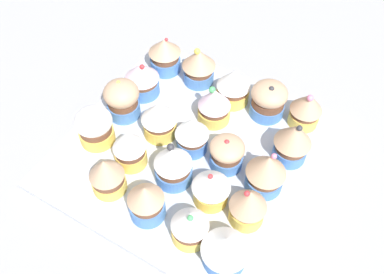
% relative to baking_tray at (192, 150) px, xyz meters
% --- Properties ---
extents(ground_plane, '(1.80, 1.80, 0.03)m').
position_rel_baking_tray_xyz_m(ground_plane, '(0.00, 0.00, -0.02)').
color(ground_plane, '#9E9EA3').
extents(baking_tray, '(0.41, 0.41, 0.01)m').
position_rel_baking_tray_xyz_m(baking_tray, '(0.00, 0.00, 0.00)').
color(baking_tray, silver).
rests_on(baking_tray, ground_plane).
extents(cupcake_0, '(0.07, 0.07, 0.07)m').
position_rel_baking_tray_xyz_m(cupcake_0, '(-0.15, -0.14, 0.04)').
color(cupcake_0, '#477AC6').
rests_on(cupcake_0, baking_tray).
extents(cupcake_1, '(0.06, 0.06, 0.08)m').
position_rel_baking_tray_xyz_m(cupcake_1, '(-0.07, -0.14, 0.04)').
color(cupcake_1, '#EFC651').
rests_on(cupcake_1, baking_tray).
extents(cupcake_2, '(0.06, 0.06, 0.08)m').
position_rel_baking_tray_xyz_m(cupcake_2, '(-0.01, -0.13, 0.05)').
color(cupcake_2, '#477AC6').
rests_on(cupcake_2, baking_tray).
extents(cupcake_3, '(0.06, 0.06, 0.08)m').
position_rel_baking_tray_xyz_m(cupcake_3, '(0.07, -0.15, 0.05)').
color(cupcake_3, '#477AC6').
rests_on(cupcake_3, baking_tray).
extents(cupcake_4, '(0.06, 0.06, 0.07)m').
position_rel_baking_tray_xyz_m(cupcake_4, '(0.15, -0.14, 0.04)').
color(cupcake_4, '#EFC651').
rests_on(cupcake_4, baking_tray).
extents(cupcake_5, '(0.05, 0.05, 0.07)m').
position_rel_baking_tray_xyz_m(cupcake_5, '(-0.14, -0.08, 0.04)').
color(cupcake_5, '#EFC651').
rests_on(cupcake_5, baking_tray).
extents(cupcake_6, '(0.06, 0.06, 0.07)m').
position_rel_baking_tray_xyz_m(cupcake_6, '(-0.07, -0.07, 0.04)').
color(cupcake_6, '#EFC651').
rests_on(cupcake_6, baking_tray).
extents(cupcake_7, '(0.06, 0.06, 0.06)m').
position_rel_baking_tray_xyz_m(cupcake_7, '(0.00, -0.06, 0.04)').
color(cupcake_7, '#477AC6').
rests_on(cupcake_7, baking_tray).
extents(cupcake_8, '(0.06, 0.06, 0.07)m').
position_rel_baking_tray_xyz_m(cupcake_8, '(0.14, -0.08, 0.04)').
color(cupcake_8, '#477AC6').
rests_on(cupcake_8, baking_tray).
extents(cupcake_9, '(0.05, 0.05, 0.07)m').
position_rel_baking_tray_xyz_m(cupcake_9, '(-0.14, -0.01, 0.04)').
color(cupcake_9, '#477AC6').
rests_on(cupcake_9, baking_tray).
extents(cupcake_10, '(0.06, 0.06, 0.08)m').
position_rel_baking_tray_xyz_m(cupcake_10, '(-0.07, -0.01, 0.04)').
color(cupcake_10, '#477AC6').
rests_on(cupcake_10, baking_tray).
extents(cupcake_11, '(0.06, 0.06, 0.07)m').
position_rel_baking_tray_xyz_m(cupcake_11, '(-0.00, -0.00, 0.04)').
color(cupcake_11, '#477AC6').
rests_on(cupcake_11, baking_tray).
extents(cupcake_12, '(0.06, 0.06, 0.08)m').
position_rel_baking_tray_xyz_m(cupcake_12, '(0.08, 0.00, 0.04)').
color(cupcake_12, '#EFC651').
rests_on(cupcake_12, baking_tray).
extents(cupcake_13, '(0.06, 0.06, 0.07)m').
position_rel_baking_tray_xyz_m(cupcake_13, '(0.13, -0.01, 0.04)').
color(cupcake_13, '#EFC651').
rests_on(cupcake_13, baking_tray).
extents(cupcake_14, '(0.05, 0.05, 0.07)m').
position_rel_baking_tray_xyz_m(cupcake_14, '(-0.13, 0.07, 0.04)').
color(cupcake_14, '#EFC651').
rests_on(cupcake_14, baking_tray).
extents(cupcake_15, '(0.05, 0.05, 0.08)m').
position_rel_baking_tray_xyz_m(cupcake_15, '(-0.07, 0.07, 0.04)').
color(cupcake_15, '#EFC651').
rests_on(cupcake_15, baking_tray).
extents(cupcake_16, '(0.06, 0.06, 0.07)m').
position_rel_baking_tray_xyz_m(cupcake_16, '(-0.00, 0.06, 0.04)').
color(cupcake_16, '#EFC651').
rests_on(cupcake_16, baking_tray).
extents(cupcake_17, '(0.06, 0.06, 0.08)m').
position_rel_baking_tray_xyz_m(cupcake_17, '(0.15, 0.07, 0.05)').
color(cupcake_17, '#477AC6').
rests_on(cupcake_17, baking_tray).
extents(cupcake_18, '(0.06, 0.06, 0.07)m').
position_rel_baking_tray_xyz_m(cupcake_18, '(-0.07, 0.15, 0.04)').
color(cupcake_18, '#EFC651').
rests_on(cupcake_18, baking_tray).
extents(cupcake_19, '(0.06, 0.06, 0.08)m').
position_rel_baking_tray_xyz_m(cupcake_19, '(0.01, 0.14, 0.04)').
color(cupcake_19, '#477AC6').
rests_on(cupcake_19, baking_tray).
extents(cupcake_20, '(0.06, 0.06, 0.07)m').
position_rel_baking_tray_xyz_m(cupcake_20, '(0.07, 0.15, 0.04)').
color(cupcake_20, '#477AC6').
rests_on(cupcake_20, baking_tray).
extents(cupcake_21, '(0.06, 0.06, 0.07)m').
position_rel_baking_tray_xyz_m(cupcake_21, '(0.14, 0.14, 0.04)').
color(cupcake_21, '#477AC6').
rests_on(cupcake_21, baking_tray).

